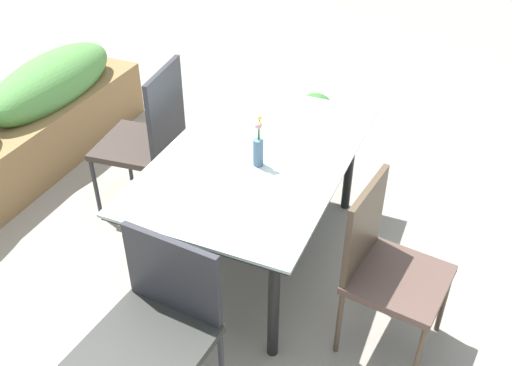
# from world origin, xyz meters

# --- Properties ---
(ground_plane) EXTENTS (12.00, 12.00, 0.00)m
(ground_plane) POSITION_xyz_m (0.00, 0.00, 0.00)
(ground_plane) COLOR gray
(dining_table) EXTENTS (1.56, 0.99, 0.72)m
(dining_table) POSITION_xyz_m (0.07, -0.05, 0.65)
(dining_table) COLOR #B2C6C1
(dining_table) RESTS_ON ground
(chair_end_left) EXTENTS (0.54, 0.54, 0.88)m
(chair_end_left) POSITION_xyz_m (-1.04, -0.05, 0.51)
(chair_end_left) COLOR #2C2D2A
(chair_end_left) RESTS_ON ground
(chair_far_side) EXTENTS (0.53, 0.53, 1.03)m
(chair_far_side) POSITION_xyz_m (0.24, 0.77, 0.57)
(chair_far_side) COLOR #392F29
(chair_far_side) RESTS_ON ground
(chair_near_left) EXTENTS (0.50, 0.50, 0.92)m
(chair_near_left) POSITION_xyz_m (-0.27, -0.87, 0.52)
(chair_near_left) COLOR brown
(chair_near_left) RESTS_ON ground
(flower_vase) EXTENTS (0.06, 0.06, 0.30)m
(flower_vase) POSITION_xyz_m (-0.01, -0.10, 0.83)
(flower_vase) COLOR slate
(flower_vase) RESTS_ON dining_table
(potted_plant) EXTENTS (0.29, 0.29, 0.47)m
(potted_plant) POSITION_xyz_m (1.35, 0.02, 0.25)
(potted_plant) COLOR #9E6047
(potted_plant) RESTS_ON ground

